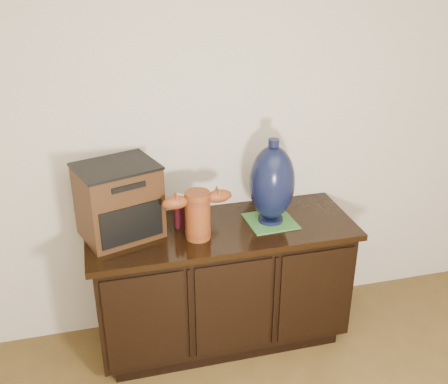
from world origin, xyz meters
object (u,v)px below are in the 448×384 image
object	(u,v)px
tv_radio	(119,201)
spray_can	(179,212)
terracotta_vessel	(198,212)
lamp_base	(272,183)
sideboard	(222,283)

from	to	relation	value
tv_radio	spray_can	world-z (taller)	tv_radio
terracotta_vessel	lamp_base	size ratio (longest dim) A/B	0.78
sideboard	lamp_base	xyz separation A→B (m)	(0.28, -0.01, 0.60)
sideboard	lamp_base	distance (m)	0.66
tv_radio	spray_can	xyz separation A→B (m)	(0.31, 0.01, -0.11)
terracotta_vessel	spray_can	xyz separation A→B (m)	(-0.07, 0.14, -0.06)
spray_can	terracotta_vessel	bearing A→B (deg)	-62.57
terracotta_vessel	spray_can	world-z (taller)	terracotta_vessel
sideboard	tv_radio	world-z (taller)	tv_radio
tv_radio	terracotta_vessel	bearing A→B (deg)	-37.29
tv_radio	spray_can	bearing A→B (deg)	-16.71
sideboard	lamp_base	bearing A→B (deg)	-1.19
terracotta_vessel	spray_can	distance (m)	0.17
spray_can	sideboard	bearing A→B (deg)	-16.71
lamp_base	spray_can	bearing A→B (deg)	171.79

